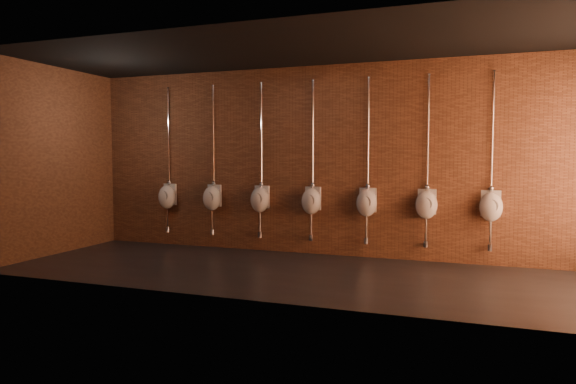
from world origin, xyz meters
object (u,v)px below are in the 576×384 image
Objects in this scene: urinal_2 at (260,199)px; urinal_3 at (311,200)px; urinal_4 at (367,202)px; urinal_5 at (426,204)px; urinal_0 at (167,196)px; urinal_1 at (212,197)px; urinal_6 at (491,206)px.

urinal_2 and urinal_3 have the same top height.
urinal_5 is (0.94, 0.00, 0.00)m from urinal_4.
urinal_0 is 1.89m from urinal_2.
urinal_2 is at bearing 180.00° from urinal_5.
urinal_2 is 1.00× the size of urinal_3.
urinal_5 is at bearing 0.00° from urinal_3.
urinal_5 is at bearing 0.00° from urinal_1.
urinal_0 is at bearing 180.00° from urinal_6.
urinal_1 is at bearing 180.00° from urinal_2.
urinal_1 is 3.77m from urinal_5.
urinal_1 is at bearing 0.00° from urinal_0.
urinal_1 and urinal_4 have the same top height.
urinal_0 is 3.77m from urinal_4.
urinal_6 is at bearing 0.00° from urinal_0.
urinal_4 is (3.77, 0.00, 0.00)m from urinal_0.
urinal_5 is (4.72, 0.00, 0.00)m from urinal_0.
urinal_0 is at bearing 180.00° from urinal_4.
urinal_3 is at bearing 180.00° from urinal_4.
urinal_6 is (5.66, 0.00, 0.00)m from urinal_0.
urinal_0 and urinal_1 have the same top height.
urinal_1 is 2.83m from urinal_4.
urinal_5 is 1.00× the size of urinal_6.
urinal_0 is at bearing 180.00° from urinal_1.
urinal_6 is at bearing 0.00° from urinal_5.
urinal_3 is at bearing 0.00° from urinal_2.
urinal_2 is 2.83m from urinal_5.
urinal_1 and urinal_2 have the same top height.
urinal_0 is at bearing 180.00° from urinal_5.
urinal_5 is at bearing 0.00° from urinal_4.
urinal_0 is 0.94m from urinal_1.
urinal_0 and urinal_5 have the same top height.
urinal_1 is 1.00× the size of urinal_5.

